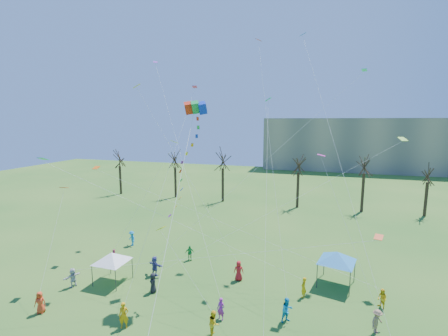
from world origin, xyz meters
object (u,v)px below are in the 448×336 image
(big_box_kite, at_px, (188,170))
(canopy_tent_blue, at_px, (337,257))
(distant_building, at_px, (371,145))
(canopy_tent_white, at_px, (112,257))

(big_box_kite, bearing_deg, canopy_tent_blue, 20.87)
(distant_building, bearing_deg, canopy_tent_white, -112.72)
(big_box_kite, bearing_deg, distant_building, 71.87)
(canopy_tent_white, distance_m, canopy_tent_blue, 19.80)
(distant_building, xyz_separation_m, canopy_tent_blue, (-12.68, -70.62, -4.89))
(big_box_kite, distance_m, canopy_tent_white, 10.81)
(big_box_kite, relative_size, canopy_tent_white, 4.87)
(big_box_kite, relative_size, canopy_tent_blue, 4.54)
(distant_building, distance_m, big_box_kite, 79.15)
(distant_building, height_order, canopy_tent_white, distant_building)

